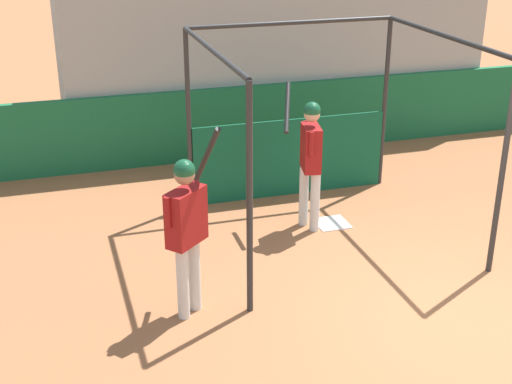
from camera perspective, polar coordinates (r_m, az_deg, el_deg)
ground_plane at (r=8.18m, az=16.58°, el=-9.79°), size 60.00×60.00×0.00m
outfield_wall at (r=12.66m, az=2.76°, el=5.98°), size 24.00×0.12×1.25m
bleacher_section at (r=13.98m, az=0.49°, el=11.15°), size 7.60×3.20×2.93m
batting_cage at (r=10.07m, az=3.90°, el=4.68°), size 3.13×3.08×2.63m
home_plate at (r=10.04m, az=6.08°, el=-2.50°), size 0.44×0.44×0.02m
player_batter at (r=9.51m, az=4.34°, el=3.11°), size 0.54×0.91×1.92m
player_waiting at (r=7.50m, az=-5.55°, el=-2.43°), size 0.66×0.76×2.11m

